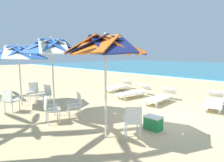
{
  "coord_description": "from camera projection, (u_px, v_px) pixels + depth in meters",
  "views": [
    {
      "loc": [
        3.19,
        -5.87,
        2.17
      ],
      "look_at": [
        -2.68,
        -0.05,
        1.0
      ],
      "focal_mm": 30.13,
      "sensor_mm": 36.0,
      "label": 1
    }
  ],
  "objects": [
    {
      "name": "ground_plane",
      "position": [
        166.0,
        116.0,
        6.65
      ],
      "size": [
        80.0,
        80.0,
        0.0
      ],
      "primitive_type": "plane",
      "color": "#D3B784"
    },
    {
      "name": "beach_umbrella_0",
      "position": [
        105.0,
        47.0,
        4.63
      ],
      "size": [
        2.09,
        2.09,
        2.71
      ],
      "color": "silver",
      "rests_on": "ground"
    },
    {
      "name": "plastic_chair_0",
      "position": [
        133.0,
        120.0,
        4.86
      ],
      "size": [
        0.63,
        0.63,
        0.87
      ],
      "color": "white",
      "rests_on": "ground"
    },
    {
      "name": "beach_umbrella_1",
      "position": [
        52.0,
        48.0,
        6.4
      ],
      "size": [
        2.23,
        2.23,
        2.78
      ],
      "color": "silver",
      "rests_on": "ground"
    },
    {
      "name": "plastic_chair_1",
      "position": [
        50.0,
        108.0,
        5.93
      ],
      "size": [
        0.55,
        0.58,
        0.87
      ],
      "color": "white",
      "rests_on": "ground"
    },
    {
      "name": "plastic_chair_2",
      "position": [
        76.0,
        104.0,
        6.46
      ],
      "size": [
        0.57,
        0.6,
        0.87
      ],
      "color": "white",
      "rests_on": "ground"
    },
    {
      "name": "beach_umbrella_2",
      "position": [
        19.0,
        53.0,
        7.8
      ],
      "size": [
        2.53,
        2.53,
        2.61
      ],
      "color": "silver",
      "rests_on": "ground"
    },
    {
      "name": "plastic_chair_3",
      "position": [
        10.0,
        100.0,
        7.02
      ],
      "size": [
        0.6,
        0.62,
        0.87
      ],
      "color": "white",
      "rests_on": "ground"
    },
    {
      "name": "plastic_chair_4",
      "position": [
        45.0,
        94.0,
        8.1
      ],
      "size": [
        0.52,
        0.55,
        0.87
      ],
      "color": "white",
      "rests_on": "ground"
    },
    {
      "name": "plastic_chair_5",
      "position": [
        33.0,
        91.0,
        8.75
      ],
      "size": [
        0.63,
        0.63,
        0.87
      ],
      "color": "white",
      "rests_on": "ground"
    },
    {
      "name": "sun_lounger_0",
      "position": [
        214.0,
        101.0,
        7.69
      ],
      "size": [
        1.1,
        2.23,
        0.62
      ],
      "color": "white",
      "rests_on": "ground"
    },
    {
      "name": "sun_lounger_1",
      "position": [
        161.0,
        97.0,
        8.48
      ],
      "size": [
        0.76,
        2.18,
        0.62
      ],
      "color": "white",
      "rests_on": "ground"
    },
    {
      "name": "sun_lounger_2",
      "position": [
        134.0,
        92.0,
        9.6
      ],
      "size": [
        0.88,
        2.21,
        0.62
      ],
      "color": "white",
      "rests_on": "ground"
    },
    {
      "name": "sun_lounger_3",
      "position": [
        119.0,
        86.0,
        11.37
      ],
      "size": [
        0.92,
        2.21,
        0.62
      ],
      "color": "white",
      "rests_on": "ground"
    },
    {
      "name": "cooler_box",
      "position": [
        153.0,
        123.0,
        5.47
      ],
      "size": [
        0.5,
        0.34,
        0.4
      ],
      "color": "#238C4C",
      "rests_on": "ground"
    }
  ]
}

